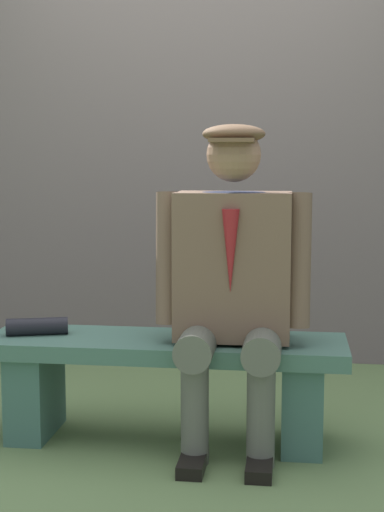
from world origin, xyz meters
name	(u,v)px	position (x,y,z in m)	size (l,w,h in m)	color
ground_plane	(166,440)	(0.00, 0.00, 0.00)	(30.00, 30.00, 0.00)	#5C7744
bench	(165,372)	(0.00, 0.00, 0.30)	(1.51, 0.42, 0.44)	#406555
seated_man	(232,274)	(-0.28, 0.05, 0.73)	(0.64, 0.55, 1.33)	brown
rolled_magazine	(37,326)	(0.55, 0.01, 0.48)	(0.07, 0.07, 0.26)	black
stadium_wall	(206,172)	(0.00, -1.48, 1.12)	(12.00, 0.24, 2.23)	#655957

